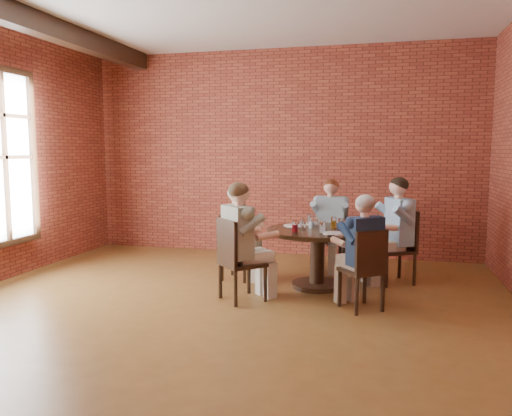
% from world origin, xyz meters
% --- Properties ---
extents(floor, '(7.00, 7.00, 0.00)m').
position_xyz_m(floor, '(0.00, 0.00, 0.00)').
color(floor, brown).
rests_on(floor, ground).
extents(wall_back, '(7.00, 0.00, 7.00)m').
position_xyz_m(wall_back, '(0.00, 3.50, 1.70)').
color(wall_back, '#963F2B').
rests_on(wall_back, ground).
extents(dining_table, '(1.29, 1.29, 0.75)m').
position_xyz_m(dining_table, '(0.90, 1.53, 0.53)').
color(dining_table, '#311C10').
rests_on(dining_table, floor).
extents(chair_a, '(0.61, 0.61, 0.97)m').
position_xyz_m(chair_a, '(1.93, 2.05, 0.52)').
color(chair_a, '#311C10').
rests_on(chair_a, floor).
extents(diner_a, '(0.87, 0.81, 1.39)m').
position_xyz_m(diner_a, '(1.85, 2.01, 0.69)').
color(diner_a, '#4884BC').
rests_on(diner_a, floor).
extents(chair_b, '(0.44, 0.44, 0.93)m').
position_xyz_m(chair_b, '(0.96, 2.62, 0.51)').
color(chair_b, '#311C10').
rests_on(chair_b, floor).
extents(diner_b, '(0.56, 0.67, 1.32)m').
position_xyz_m(diner_b, '(0.96, 2.53, 0.66)').
color(diner_b, '#829AA5').
rests_on(diner_b, floor).
extents(chair_c, '(0.44, 0.44, 0.89)m').
position_xyz_m(chair_c, '(-0.26, 1.69, 0.49)').
color(chair_c, '#311C10').
rests_on(chair_c, floor).
extents(diner_c, '(0.65, 0.56, 1.25)m').
position_xyz_m(diner_c, '(-0.19, 1.68, 0.63)').
color(diner_c, brown).
rests_on(diner_c, floor).
extents(chair_d, '(0.63, 0.63, 0.96)m').
position_xyz_m(chair_d, '(0.06, 0.71, 0.52)').
color(chair_d, '#311C10').
rests_on(chair_d, floor).
extents(diner_d, '(0.87, 0.87, 1.38)m').
position_xyz_m(diner_d, '(0.13, 0.78, 0.69)').
color(diner_d, tan).
rests_on(diner_d, floor).
extents(chair_e, '(0.55, 0.55, 0.90)m').
position_xyz_m(chair_e, '(1.53, 0.71, 0.49)').
color(chair_e, '#311C10').
rests_on(chair_e, floor).
extents(diner_e, '(0.75, 0.77, 1.27)m').
position_xyz_m(diner_e, '(1.48, 0.77, 0.63)').
color(diner_e, '#1B2D4C').
rests_on(diner_e, floor).
extents(plate_a, '(0.26, 0.26, 0.01)m').
position_xyz_m(plate_a, '(1.27, 1.73, 0.76)').
color(plate_a, white).
rests_on(plate_a, dining_table).
extents(plate_b, '(0.26, 0.26, 0.01)m').
position_xyz_m(plate_b, '(0.73, 1.96, 0.76)').
color(plate_b, white).
rests_on(plate_b, dining_table).
extents(plate_c, '(0.26, 0.26, 0.01)m').
position_xyz_m(plate_c, '(0.56, 1.72, 0.76)').
color(plate_c, white).
rests_on(plate_c, dining_table).
extents(plate_d, '(0.26, 0.26, 0.01)m').
position_xyz_m(plate_d, '(1.13, 1.23, 0.76)').
color(plate_d, white).
rests_on(plate_d, dining_table).
extents(glass_a, '(0.07, 0.07, 0.14)m').
position_xyz_m(glass_a, '(1.18, 1.59, 0.82)').
color(glass_a, white).
rests_on(glass_a, dining_table).
extents(glass_b, '(0.07, 0.07, 0.14)m').
position_xyz_m(glass_b, '(1.08, 1.71, 0.82)').
color(glass_b, white).
rests_on(glass_b, dining_table).
extents(glass_c, '(0.07, 0.07, 0.14)m').
position_xyz_m(glass_c, '(0.76, 1.85, 0.82)').
color(glass_c, white).
rests_on(glass_c, dining_table).
extents(glass_d, '(0.07, 0.07, 0.14)m').
position_xyz_m(glass_d, '(0.81, 1.59, 0.82)').
color(glass_d, white).
rests_on(glass_d, dining_table).
extents(glass_e, '(0.07, 0.07, 0.14)m').
position_xyz_m(glass_e, '(0.74, 1.41, 0.82)').
color(glass_e, white).
rests_on(glass_e, dining_table).
extents(glass_f, '(0.07, 0.07, 0.14)m').
position_xyz_m(glass_f, '(0.66, 1.23, 0.82)').
color(glass_f, white).
rests_on(glass_f, dining_table).
extents(glass_g, '(0.07, 0.07, 0.14)m').
position_xyz_m(glass_g, '(0.99, 1.28, 0.82)').
color(glass_g, white).
rests_on(glass_g, dining_table).
extents(glass_h, '(0.07, 0.07, 0.14)m').
position_xyz_m(glass_h, '(1.24, 1.35, 0.82)').
color(glass_h, white).
rests_on(glass_h, dining_table).
extents(smartphone, '(0.08, 0.16, 0.01)m').
position_xyz_m(smartphone, '(1.12, 1.12, 0.75)').
color(smartphone, black).
rests_on(smartphone, dining_table).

